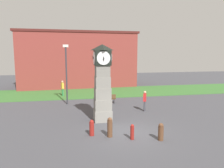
{
  "coord_description": "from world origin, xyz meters",
  "views": [
    {
      "loc": [
        -3.56,
        -12.49,
        4.95
      ],
      "look_at": [
        -0.5,
        3.13,
        2.63
      ],
      "focal_mm": 35.0,
      "sensor_mm": 36.0,
      "label": 1
    }
  ],
  "objects_px": {
    "bollard_far_row": "(110,127)",
    "bollard_end_row": "(92,128)",
    "street_lamp_near_road": "(66,70)",
    "bollard_near_tower": "(161,132)",
    "pedestrian_by_cars": "(145,100)",
    "bench": "(108,98)",
    "pedestrian_near_bench": "(63,87)",
    "bollard_mid_row": "(132,132)",
    "clock_tower": "(102,84)"
  },
  "relations": [
    {
      "from": "clock_tower",
      "to": "bollard_end_row",
      "type": "distance_m",
      "value": 3.71
    },
    {
      "from": "bollard_far_row",
      "to": "bollard_end_row",
      "type": "bearing_deg",
      "value": 158.05
    },
    {
      "from": "pedestrian_by_cars",
      "to": "clock_tower",
      "type": "bearing_deg",
      "value": -154.45
    },
    {
      "from": "clock_tower",
      "to": "street_lamp_near_road",
      "type": "bearing_deg",
      "value": 114.48
    },
    {
      "from": "bollard_far_row",
      "to": "bollard_end_row",
      "type": "distance_m",
      "value": 1.11
    },
    {
      "from": "bollard_far_row",
      "to": "bollard_near_tower",
      "type": "bearing_deg",
      "value": -21.1
    },
    {
      "from": "bench",
      "to": "pedestrian_near_bench",
      "type": "distance_m",
      "value": 6.2
    },
    {
      "from": "bollard_far_row",
      "to": "bench",
      "type": "bearing_deg",
      "value": 81.04
    },
    {
      "from": "bollard_near_tower",
      "to": "pedestrian_by_cars",
      "type": "distance_m",
      "value": 6.26
    },
    {
      "from": "street_lamp_near_road",
      "to": "bench",
      "type": "bearing_deg",
      "value": -5.72
    },
    {
      "from": "clock_tower",
      "to": "bench",
      "type": "relative_size",
      "value": 3.32
    },
    {
      "from": "bollard_far_row",
      "to": "pedestrian_near_bench",
      "type": "relative_size",
      "value": 0.66
    },
    {
      "from": "bollard_near_tower",
      "to": "clock_tower",
      "type": "bearing_deg",
      "value": 122.11
    },
    {
      "from": "bollard_far_row",
      "to": "bollard_end_row",
      "type": "height_order",
      "value": "bollard_far_row"
    },
    {
      "from": "bench",
      "to": "pedestrian_by_cars",
      "type": "height_order",
      "value": "pedestrian_by_cars"
    },
    {
      "from": "pedestrian_by_cars",
      "to": "street_lamp_near_road",
      "type": "distance_m",
      "value": 7.86
    },
    {
      "from": "bollard_near_tower",
      "to": "street_lamp_near_road",
      "type": "bearing_deg",
      "value": 117.89
    },
    {
      "from": "pedestrian_near_bench",
      "to": "bollard_end_row",
      "type": "bearing_deg",
      "value": -80.68
    },
    {
      "from": "bollard_end_row",
      "to": "pedestrian_near_bench",
      "type": "height_order",
      "value": "pedestrian_near_bench"
    },
    {
      "from": "pedestrian_near_bench",
      "to": "pedestrian_by_cars",
      "type": "bearing_deg",
      "value": -47.99
    },
    {
      "from": "bollard_far_row",
      "to": "bench",
      "type": "height_order",
      "value": "bollard_far_row"
    },
    {
      "from": "pedestrian_by_cars",
      "to": "street_lamp_near_road",
      "type": "relative_size",
      "value": 0.31
    },
    {
      "from": "bench",
      "to": "pedestrian_near_bench",
      "type": "xyz_separation_m",
      "value": [
        -4.41,
        4.33,
        0.51
      ]
    },
    {
      "from": "clock_tower",
      "to": "bollard_near_tower",
      "type": "xyz_separation_m",
      "value": [
        2.68,
        -4.27,
        -2.17
      ]
    },
    {
      "from": "bollard_near_tower",
      "to": "bollard_end_row",
      "type": "xyz_separation_m",
      "value": [
        -3.76,
        1.47,
        -0.02
      ]
    },
    {
      "from": "bench",
      "to": "bollard_far_row",
      "type": "bearing_deg",
      "value": -98.96
    },
    {
      "from": "pedestrian_by_cars",
      "to": "pedestrian_near_bench",
      "type": "bearing_deg",
      "value": 132.01
    },
    {
      "from": "clock_tower",
      "to": "pedestrian_near_bench",
      "type": "relative_size",
      "value": 3.08
    },
    {
      "from": "bollard_far_row",
      "to": "bench",
      "type": "xyz_separation_m",
      "value": [
        1.34,
        8.51,
        -0.07
      ]
    },
    {
      "from": "pedestrian_by_cars",
      "to": "street_lamp_near_road",
      "type": "bearing_deg",
      "value": 149.36
    },
    {
      "from": "clock_tower",
      "to": "pedestrian_near_bench",
      "type": "height_order",
      "value": "clock_tower"
    },
    {
      "from": "pedestrian_by_cars",
      "to": "bollard_end_row",
      "type": "bearing_deg",
      "value": -136.87
    },
    {
      "from": "clock_tower",
      "to": "street_lamp_near_road",
      "type": "height_order",
      "value": "street_lamp_near_road"
    },
    {
      "from": "bollard_mid_row",
      "to": "bench",
      "type": "bearing_deg",
      "value": 89.01
    },
    {
      "from": "clock_tower",
      "to": "pedestrian_by_cars",
      "type": "height_order",
      "value": "clock_tower"
    },
    {
      "from": "bollard_end_row",
      "to": "street_lamp_near_road",
      "type": "relative_size",
      "value": 0.17
    },
    {
      "from": "bench",
      "to": "pedestrian_by_cars",
      "type": "bearing_deg",
      "value": -52.99
    },
    {
      "from": "clock_tower",
      "to": "bollard_near_tower",
      "type": "relative_size",
      "value": 5.5
    },
    {
      "from": "street_lamp_near_road",
      "to": "bollard_mid_row",
      "type": "bearing_deg",
      "value": -68.68
    },
    {
      "from": "bollard_mid_row",
      "to": "bollard_far_row",
      "type": "height_order",
      "value": "bollard_far_row"
    },
    {
      "from": "bollard_end_row",
      "to": "bench",
      "type": "height_order",
      "value": "bollard_end_row"
    },
    {
      "from": "clock_tower",
      "to": "bollard_far_row",
      "type": "bearing_deg",
      "value": -91.05
    },
    {
      "from": "clock_tower",
      "to": "bollard_far_row",
      "type": "xyz_separation_m",
      "value": [
        -0.06,
        -3.21,
        -2.08
      ]
    },
    {
      "from": "bollard_far_row",
      "to": "bench",
      "type": "relative_size",
      "value": 0.71
    },
    {
      "from": "street_lamp_near_road",
      "to": "bollard_end_row",
      "type": "bearing_deg",
      "value": -79.95
    },
    {
      "from": "bollard_far_row",
      "to": "pedestrian_by_cars",
      "type": "xyz_separation_m",
      "value": [
        3.94,
        5.06,
        0.4
      ]
    },
    {
      "from": "bollard_mid_row",
      "to": "street_lamp_near_road",
      "type": "xyz_separation_m",
      "value": [
        -3.71,
        9.51,
        2.86
      ]
    },
    {
      "from": "bench",
      "to": "pedestrian_by_cars",
      "type": "relative_size",
      "value": 0.96
    },
    {
      "from": "pedestrian_by_cars",
      "to": "street_lamp_near_road",
      "type": "xyz_separation_m",
      "value": [
        -6.47,
        3.83,
        2.32
      ]
    },
    {
      "from": "bollard_mid_row",
      "to": "street_lamp_near_road",
      "type": "bearing_deg",
      "value": 111.32
    }
  ]
}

